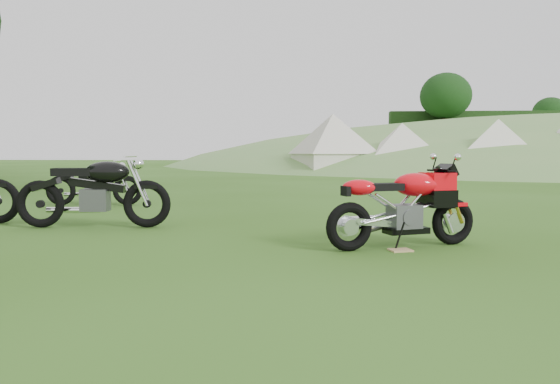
# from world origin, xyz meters

# --- Properties ---
(ground) EXTENTS (120.00, 120.00, 0.00)m
(ground) POSITION_xyz_m (0.00, 0.00, 0.00)
(ground) COLOR #295011
(ground) RESTS_ON ground
(sport_motorcycle) EXTENTS (1.85, 1.11, 1.09)m
(sport_motorcycle) POSITION_xyz_m (1.04, 1.02, 0.54)
(sport_motorcycle) COLOR red
(sport_motorcycle) RESTS_ON ground
(plywood_board) EXTENTS (0.28, 0.25, 0.02)m
(plywood_board) POSITION_xyz_m (0.98, 0.80, 0.01)
(plywood_board) COLOR tan
(plywood_board) RESTS_ON ground
(vintage_moto_a) EXTENTS (2.17, 0.66, 1.12)m
(vintage_moto_a) POSITION_xyz_m (-3.15, 2.34, 0.56)
(vintage_moto_a) COLOR black
(vintage_moto_a) RESTS_ON ground
(vintage_moto_c) EXTENTS (1.91, 0.61, 0.99)m
(vintage_moto_c) POSITION_xyz_m (-4.46, 5.51, 0.49)
(vintage_moto_c) COLOR black
(vintage_moto_c) RESTS_ON ground
(tent_left) EXTENTS (4.20, 4.20, 2.80)m
(tent_left) POSITION_xyz_m (0.84, 21.57, 1.40)
(tent_left) COLOR beige
(tent_left) RESTS_ON ground
(tent_mid) EXTENTS (2.99, 2.99, 2.52)m
(tent_mid) POSITION_xyz_m (4.17, 21.50, 1.26)
(tent_mid) COLOR silver
(tent_mid) RESTS_ON ground
(tent_right) EXTENTS (3.64, 3.64, 2.57)m
(tent_right) POSITION_xyz_m (8.15, 19.77, 1.29)
(tent_right) COLOR white
(tent_right) RESTS_ON ground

